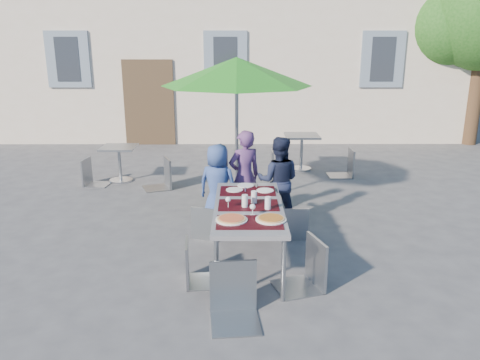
{
  "coord_description": "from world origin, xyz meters",
  "views": [
    {
      "loc": [
        0.33,
        -4.78,
        2.56
      ],
      "look_at": [
        0.35,
        1.3,
        0.8
      ],
      "focal_mm": 35.0,
      "sensor_mm": 36.0,
      "label": 1
    }
  ],
  "objects_px": {
    "child_0": "(218,185)",
    "chair_0": "(207,203)",
    "chair_3": "(195,237)",
    "bg_chair_l_0": "(90,156)",
    "child_1": "(244,176)",
    "bg_chair_r_1": "(347,146)",
    "cafe_table_0": "(119,159)",
    "bg_chair_r_0": "(161,155)",
    "dining_table": "(248,210)",
    "chair_1": "(243,190)",
    "chair_2": "(294,203)",
    "pizza_near_left": "(231,219)",
    "chair_4": "(308,234)",
    "patio_umbrella": "(237,73)",
    "cafe_table_1": "(302,146)",
    "chair_5": "(234,259)",
    "child_2": "(278,181)",
    "pizza_near_right": "(271,219)",
    "bg_chair_l_1": "(277,148)"
  },
  "relations": [
    {
      "from": "dining_table",
      "to": "chair_5",
      "type": "xyz_separation_m",
      "value": [
        -0.16,
        -1.16,
        -0.08
      ]
    },
    {
      "from": "chair_0",
      "to": "bg_chair_r_1",
      "type": "height_order",
      "value": "bg_chair_r_1"
    },
    {
      "from": "bg_chair_l_0",
      "to": "cafe_table_0",
      "type": "bearing_deg",
      "value": 26.47
    },
    {
      "from": "bg_chair_r_1",
      "to": "chair_1",
      "type": "bearing_deg",
      "value": -126.9
    },
    {
      "from": "cafe_table_0",
      "to": "dining_table",
      "type": "bearing_deg",
      "value": -56.02
    },
    {
      "from": "pizza_near_right",
      "to": "chair_0",
      "type": "xyz_separation_m",
      "value": [
        -0.78,
        1.29,
        -0.26
      ]
    },
    {
      "from": "pizza_near_right",
      "to": "patio_umbrella",
      "type": "distance_m",
      "value": 2.96
    },
    {
      "from": "child_2",
      "to": "chair_5",
      "type": "relative_size",
      "value": 1.24
    },
    {
      "from": "chair_0",
      "to": "chair_4",
      "type": "height_order",
      "value": "chair_4"
    },
    {
      "from": "pizza_near_left",
      "to": "child_2",
      "type": "relative_size",
      "value": 0.27
    },
    {
      "from": "cafe_table_0",
      "to": "bg_chair_r_0",
      "type": "xyz_separation_m",
      "value": [
        0.88,
        -0.44,
        0.17
      ]
    },
    {
      "from": "bg_chair_l_0",
      "to": "cafe_table_1",
      "type": "xyz_separation_m",
      "value": [
        4.1,
        1.11,
        -0.05
      ]
    },
    {
      "from": "pizza_near_right",
      "to": "bg_chair_r_1",
      "type": "xyz_separation_m",
      "value": [
        1.81,
        4.41,
        -0.15
      ]
    },
    {
      "from": "child_0",
      "to": "chair_0",
      "type": "height_order",
      "value": "child_0"
    },
    {
      "from": "cafe_table_1",
      "to": "chair_0",
      "type": "bearing_deg",
      "value": -115.76
    },
    {
      "from": "chair_3",
      "to": "bg_chair_l_0",
      "type": "distance_m",
      "value": 4.44
    },
    {
      "from": "child_1",
      "to": "chair_5",
      "type": "relative_size",
      "value": 1.31
    },
    {
      "from": "child_1",
      "to": "chair_2",
      "type": "xyz_separation_m",
      "value": [
        0.67,
        -0.68,
        -0.19
      ]
    },
    {
      "from": "chair_3",
      "to": "bg_chair_r_0",
      "type": "height_order",
      "value": "bg_chair_r_0"
    },
    {
      "from": "chair_5",
      "to": "cafe_table_1",
      "type": "bearing_deg",
      "value": 76.24
    },
    {
      "from": "patio_umbrella",
      "to": "cafe_table_1",
      "type": "xyz_separation_m",
      "value": [
        1.35,
        2.34,
        -1.63
      ]
    },
    {
      "from": "pizza_near_right",
      "to": "cafe_table_0",
      "type": "height_order",
      "value": "pizza_near_right"
    },
    {
      "from": "patio_umbrella",
      "to": "bg_chair_l_0",
      "type": "bearing_deg",
      "value": 155.82
    },
    {
      "from": "child_2",
      "to": "chair_3",
      "type": "relative_size",
      "value": 1.4
    },
    {
      "from": "dining_table",
      "to": "child_1",
      "type": "xyz_separation_m",
      "value": [
        -0.03,
        1.48,
        -0.01
      ]
    },
    {
      "from": "chair_2",
      "to": "bg_chair_l_0",
      "type": "height_order",
      "value": "bg_chair_l_0"
    },
    {
      "from": "patio_umbrella",
      "to": "chair_1",
      "type": "bearing_deg",
      "value": -84.32
    },
    {
      "from": "child_1",
      "to": "bg_chair_r_1",
      "type": "distance_m",
      "value": 3.2
    },
    {
      "from": "pizza_near_left",
      "to": "chair_4",
      "type": "distance_m",
      "value": 0.84
    },
    {
      "from": "chair_1",
      "to": "chair_3",
      "type": "height_order",
      "value": "chair_1"
    },
    {
      "from": "bg_chair_r_1",
      "to": "pizza_near_left",
      "type": "bearing_deg",
      "value": -116.78
    },
    {
      "from": "chair_2",
      "to": "child_2",
      "type": "bearing_deg",
      "value": 107.07
    },
    {
      "from": "pizza_near_right",
      "to": "bg_chair_l_0",
      "type": "height_order",
      "value": "bg_chair_l_0"
    },
    {
      "from": "bg_chair_l_0",
      "to": "child_1",
      "type": "bearing_deg",
      "value": -32.94
    },
    {
      "from": "dining_table",
      "to": "bg_chair_r_0",
      "type": "relative_size",
      "value": 1.76
    },
    {
      "from": "pizza_near_right",
      "to": "chair_0",
      "type": "distance_m",
      "value": 1.53
    },
    {
      "from": "chair_0",
      "to": "chair_2",
      "type": "bearing_deg",
      "value": 0.1
    },
    {
      "from": "chair_5",
      "to": "chair_4",
      "type": "bearing_deg",
      "value": 37.26
    },
    {
      "from": "bg_chair_r_0",
      "to": "child_0",
      "type": "bearing_deg",
      "value": -58.81
    },
    {
      "from": "patio_umbrella",
      "to": "bg_chair_r_0",
      "type": "bearing_deg",
      "value": 143.39
    },
    {
      "from": "child_2",
      "to": "cafe_table_1",
      "type": "height_order",
      "value": "child_2"
    },
    {
      "from": "chair_3",
      "to": "dining_table",
      "type": "bearing_deg",
      "value": 38.53
    },
    {
      "from": "bg_chair_l_0",
      "to": "bg_chair_l_1",
      "type": "height_order",
      "value": "bg_chair_l_0"
    },
    {
      "from": "child_0",
      "to": "bg_chair_r_1",
      "type": "relative_size",
      "value": 1.15
    },
    {
      "from": "cafe_table_1",
      "to": "child_2",
      "type": "bearing_deg",
      "value": -103.64
    },
    {
      "from": "chair_1",
      "to": "chair_3",
      "type": "bearing_deg",
      "value": -108.49
    },
    {
      "from": "bg_chair_r_0",
      "to": "pizza_near_left",
      "type": "bearing_deg",
      "value": -69.78
    },
    {
      "from": "child_0",
      "to": "chair_0",
      "type": "xyz_separation_m",
      "value": [
        -0.13,
        -0.49,
        -0.1
      ]
    },
    {
      "from": "pizza_near_left",
      "to": "chair_3",
      "type": "xyz_separation_m",
      "value": [
        -0.39,
        0.03,
        -0.22
      ]
    },
    {
      "from": "chair_3",
      "to": "bg_chair_r_1",
      "type": "xyz_separation_m",
      "value": [
        2.63,
        4.39,
        0.08
      ]
    }
  ]
}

